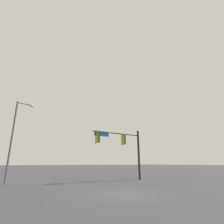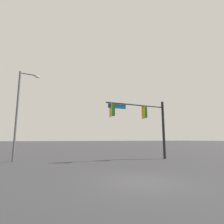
# 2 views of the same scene
# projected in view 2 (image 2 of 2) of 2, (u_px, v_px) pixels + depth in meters

# --- Properties ---
(ground_plane) EXTENTS (400.00, 400.00, 0.00)m
(ground_plane) POSITION_uv_depth(u_px,v_px,m) (141.00, 182.00, 8.04)
(ground_plane) COLOR #2D2D30
(signal_pole_near) EXTENTS (6.57, 0.65, 5.89)m
(signal_pole_near) POSITION_uv_depth(u_px,v_px,m) (146.00, 119.00, 17.41)
(signal_pole_near) COLOR black
(signal_pole_near) RESTS_ON ground_plane
(street_lamp) EXTENTS (1.86, 0.48, 8.32)m
(street_lamp) POSITION_uv_depth(u_px,v_px,m) (19.00, 109.00, 16.07)
(street_lamp) COLOR #4C4C51
(street_lamp) RESTS_ON ground_plane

